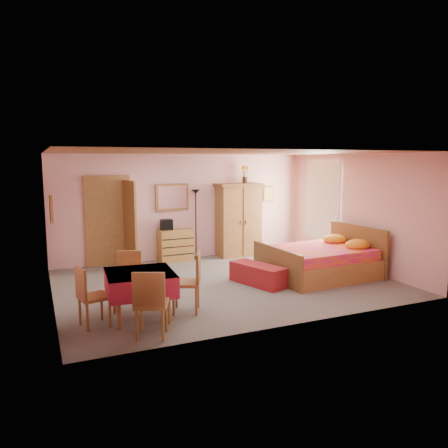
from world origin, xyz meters
name	(u,v)px	position (x,y,z in m)	size (l,w,h in m)	color
floor	(225,282)	(0.00, 0.00, 0.00)	(6.50, 6.50, 0.00)	slate
ceiling	(225,152)	(0.00, 0.00, 2.60)	(6.50, 6.50, 0.00)	brown
wall_back	(185,207)	(0.00, 2.50, 1.30)	(6.50, 0.10, 2.60)	#E0A3A2
wall_front	(294,239)	(0.00, -2.50, 1.30)	(6.50, 0.10, 2.60)	#E0A3A2
wall_left	(49,229)	(-3.25, 0.00, 1.30)	(0.10, 5.00, 2.60)	#E0A3A2
wall_right	(356,211)	(3.25, 0.00, 1.30)	(0.10, 5.00, 2.60)	#E0A3A2
doorway	(108,222)	(-1.90, 2.47, 1.02)	(1.06, 0.12, 2.15)	#9E6B35
window	(323,200)	(3.21, 1.20, 1.45)	(0.08, 1.40, 1.95)	white
picture_left	(51,209)	(-3.22, -0.60, 1.70)	(0.04, 0.32, 0.42)	orange
picture_back	(268,194)	(2.35, 2.47, 1.55)	(0.30, 0.04, 0.40)	#D8BF59
chest_of_drawers	(176,245)	(-0.34, 2.28, 0.39)	(0.82, 0.41, 0.78)	#B07E3B
wall_mirror	(172,197)	(-0.34, 2.49, 1.55)	(0.85, 0.04, 0.67)	silver
stereo	(166,225)	(-0.55, 2.29, 0.91)	(0.27, 0.20, 0.26)	black
floor_lamp	(196,224)	(0.22, 2.33, 0.87)	(0.22, 0.22, 1.73)	black
wardrobe	(239,220)	(1.34, 2.20, 0.94)	(1.19, 0.61, 1.87)	#986333
sunflower_vase	(245,174)	(1.55, 2.29, 2.10)	(0.18, 0.18, 0.45)	yellow
bed	(319,253)	(2.00, -0.36, 0.51)	(2.21, 1.74, 1.02)	#C71380
bench	(258,274)	(0.54, -0.38, 0.20)	(0.45, 1.20, 0.40)	maroon
dining_table	(140,295)	(-2.03, -1.33, 0.37)	(1.01, 1.01, 0.74)	maroon
chair_south	(152,303)	(-2.04, -2.08, 0.49)	(0.44, 0.44, 0.97)	#A17436
chair_north	(128,280)	(-2.08, -0.65, 0.46)	(0.42, 0.42, 0.92)	#AC7E3A
chair_west	(94,296)	(-2.72, -1.36, 0.46)	(0.41, 0.41, 0.91)	#AA6D39
chair_east	(186,282)	(-1.27, -1.31, 0.49)	(0.45, 0.45, 0.98)	#9C6235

